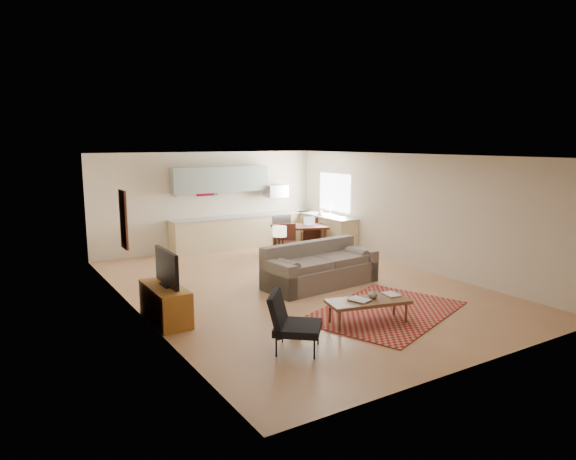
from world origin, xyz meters
TOP-DOWN VIEW (x-y plane):
  - room at (0.00, 0.00)m, footprint 9.00×9.00m
  - kitchen_counter_back at (0.90, 4.18)m, footprint 4.26×0.64m
  - kitchen_counter_right at (2.93, 3.00)m, footprint 0.64×2.26m
  - kitchen_range at (2.00, 4.18)m, footprint 0.62×0.62m
  - kitchen_microwave at (2.00, 4.20)m, footprint 0.62×0.40m
  - upper_cabinets at (0.30, 4.33)m, footprint 2.80×0.34m
  - window_right at (3.23, 3.00)m, footprint 0.02×1.40m
  - wall_art_left at (-3.21, 0.90)m, footprint 0.06×0.42m
  - triptych at (-0.10, 4.47)m, footprint 1.70×0.04m
  - rug at (0.47, -2.21)m, footprint 3.31×2.81m
  - sofa at (0.49, -0.21)m, footprint 2.63×1.34m
  - coffee_table at (-0.17, -2.50)m, footprint 1.47×0.85m
  - book_a at (-0.45, -2.49)m, footprint 0.42×0.46m
  - book_b at (0.22, -2.48)m, footprint 0.31×0.37m
  - vase at (-0.06, -2.47)m, footprint 0.20×0.20m
  - armchair at (-1.76, -2.82)m, footprint 1.06×1.06m
  - tv_credenza at (-2.98, -0.60)m, footprint 0.51×1.32m
  - tv at (-2.93, -0.60)m, footprint 0.10×1.01m
  - console_table at (0.12, 0.85)m, footprint 0.60×0.44m
  - table_lamp at (0.12, 0.85)m, footprint 0.31×0.31m
  - dining_table at (1.87, 2.74)m, footprint 1.65×1.27m
  - dining_chair_near at (1.25, 2.29)m, footprint 0.57×0.58m
  - dining_chair_far at (2.49, 3.19)m, footprint 0.56×0.57m
  - laptop at (2.16, 2.64)m, footprint 0.36×0.31m
  - soap_bottle at (2.83, 3.11)m, footprint 0.09×0.09m

SIDE VIEW (x-z plane):
  - rug at x=0.47m, z-range 0.00..0.02m
  - coffee_table at x=-0.17m, z-range 0.00..0.42m
  - tv_credenza at x=-2.98m, z-range 0.00..0.61m
  - console_table at x=0.12m, z-range 0.00..0.64m
  - dining_table at x=1.87m, z-range 0.00..0.74m
  - book_b at x=0.22m, z-range 0.41..0.43m
  - book_a at x=-0.45m, z-range 0.41..0.44m
  - armchair at x=-1.76m, z-range 0.00..0.86m
  - dining_chair_near at x=1.25m, z-range 0.00..0.88m
  - dining_chair_far at x=2.49m, z-range 0.00..0.88m
  - sofa at x=0.49m, z-range 0.00..0.88m
  - kitchen_range at x=2.00m, z-range 0.00..0.90m
  - kitchen_counter_back at x=0.90m, z-range 0.00..0.92m
  - kitchen_counter_right at x=2.93m, z-range 0.00..0.92m
  - vase at x=-0.06m, z-range 0.41..0.58m
  - laptop at x=2.16m, z-range 0.74..0.97m
  - table_lamp at x=0.12m, z-range 0.64..1.16m
  - tv at x=-2.93m, z-range 0.61..1.21m
  - soap_bottle at x=2.83m, z-range 0.92..1.11m
  - room at x=0.00m, z-range -3.15..5.85m
  - kitchen_microwave at x=2.00m, z-range 1.38..1.73m
  - window_right at x=3.23m, z-range 1.02..2.08m
  - wall_art_left at x=-3.21m, z-range 1.00..2.10m
  - triptych at x=-0.10m, z-range 1.50..2.00m
  - upper_cabinets at x=0.30m, z-range 1.60..2.30m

